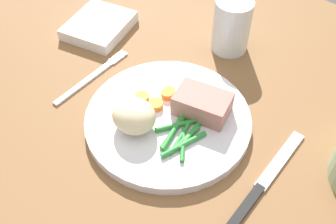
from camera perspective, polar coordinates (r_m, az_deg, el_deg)
The scene contains 10 objects.
dining_table at distance 65.00cm, azimuth -0.55°, elevation 0.22°, with size 120.00×90.00×2.00cm.
dinner_plate at distance 61.33cm, azimuth 0.00°, elevation -1.12°, with size 25.44×25.44×1.60cm, color white.
meat_portion at distance 60.31cm, azimuth 4.93°, elevation 1.18°, with size 8.17×5.32×3.50cm, color #B2756B.
mashed_potatoes at distance 57.75cm, azimuth -4.62°, elevation -0.73°, with size 6.73×6.03×4.64cm, color beige.
carrot_slices at distance 62.75cm, azimuth -1.49°, elevation 2.12°, with size 5.22×5.63×1.08cm.
green_beans at distance 58.01cm, azimuth 1.88°, elevation -3.27°, with size 6.98×9.52×0.80cm.
fork at distance 70.02cm, azimuth -10.87°, elevation 4.93°, with size 1.44×16.60×0.40cm.
knife at distance 56.98cm, azimuth 13.49°, elevation -9.79°, with size 1.70×20.50×0.64cm.
water_glass at distance 73.40cm, azimuth 9.02°, elevation 11.71°, with size 6.69×6.69×9.80cm.
napkin at distance 79.64cm, azimuth -9.81°, elevation 12.07°, with size 10.54×12.11×2.19cm, color white.
Camera 1 is at (27.49, -33.45, 49.49)cm, focal length 42.64 mm.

